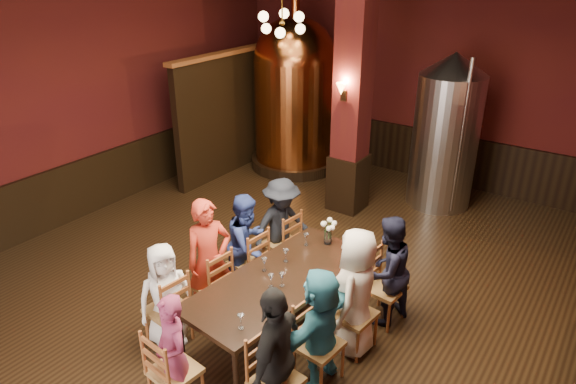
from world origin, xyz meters
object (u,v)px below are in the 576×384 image
Objects in this scene: rose_vase at (328,228)px; copper_kettle at (295,93)px; person_0 at (165,295)px; person_2 at (248,245)px; person_1 at (209,260)px; dining_table at (279,282)px; steel_vessel at (446,132)px.

copper_kettle is at bearing 129.71° from rose_vase.
person_0 is 3.65× the size of rose_vase.
person_0 is 1.33m from person_2.
person_1 is 4.49× the size of rose_vase.
copper_kettle is (-2.89, 4.55, 0.92)m from dining_table.
person_2 reaches higher than rose_vase.
dining_table is 0.92m from person_1.
person_0 is at bearing -162.81° from person_1.
dining_table is 7.01× the size of rose_vase.
person_0 is 0.47× the size of steel_vessel.
rose_vase is at bearing -64.21° from person_2.
person_1 reaches higher than rose_vase.
dining_table is 1.92× the size of person_0.
steel_vessel is (1.18, 4.79, 0.57)m from person_1.
copper_kettle is at bearing 45.76° from person_1.
person_1 is at bearing -158.78° from dining_table.
person_1 reaches higher than person_0.
steel_vessel is at bearing 85.96° from rose_vase.
copper_kettle is at bearing 128.24° from dining_table.
person_1 reaches higher than person_2.
rose_vase is (0.87, 0.59, 0.27)m from person_2.
person_2 is (0.07, 0.66, -0.08)m from person_1.
person_2 is at bearing 19.02° from person_0.
copper_kettle is 12.40× the size of rose_vase.
person_1 is at bearing -126.94° from rose_vase.
dining_table is 0.57× the size of copper_kettle.
copper_kettle reaches higher than dining_table.
steel_vessel reaches higher than person_0.
person_1 is 0.58× the size of steel_vessel.
person_2 is 4.04× the size of rose_vase.
person_2 reaches higher than dining_table.
rose_vase is at bearing -13.95° from person_1.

